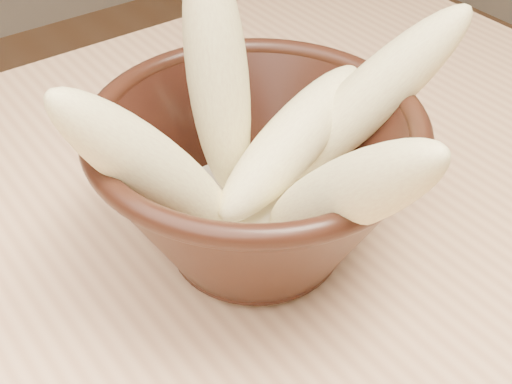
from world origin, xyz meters
TOP-DOWN VIEW (x-y plane):
  - bowl at (0.20, 0.07)m, footprint 0.20×0.20m
  - milk_puddle at (0.20, 0.07)m, footprint 0.11×0.11m
  - banana_upright at (0.20, 0.11)m, footprint 0.05×0.07m
  - banana_left at (0.14, 0.08)m, footprint 0.12×0.05m
  - banana_right at (0.27, 0.06)m, footprint 0.14×0.09m
  - banana_across at (0.23, 0.07)m, footprint 0.14×0.07m
  - banana_front at (0.20, -0.00)m, footprint 0.04×0.14m

SIDE VIEW (x-z plane):
  - milk_puddle at x=0.20m, z-range 0.78..0.79m
  - bowl at x=0.20m, z-range 0.76..0.87m
  - banana_across at x=0.23m, z-range 0.79..0.87m
  - banana_right at x=0.27m, z-range 0.78..0.92m
  - banana_left at x=0.14m, z-range 0.78..0.92m
  - banana_front at x=0.20m, z-range 0.78..0.92m
  - banana_upright at x=0.20m, z-range 0.79..0.94m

